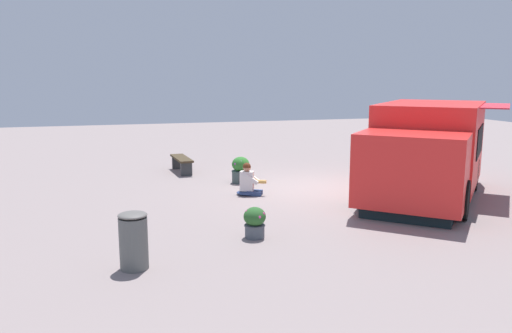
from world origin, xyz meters
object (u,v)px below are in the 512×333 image
at_px(person_customer, 248,183).
at_px(plaza_bench, 182,161).
at_px(planter_flowering_far, 255,222).
at_px(food_truck, 426,153).
at_px(planter_flowering_near, 241,170).
at_px(trash_bin, 134,240).

distance_m(person_customer, plaza_bench, 3.71).
bearing_deg(planter_flowering_far, food_truck, 21.91).
bearing_deg(planter_flowering_near, person_customer, -96.84).
height_order(planter_flowering_near, planter_flowering_far, planter_flowering_near).
bearing_deg(person_customer, trash_bin, -124.85).
bearing_deg(planter_flowering_far, planter_flowering_near, 78.75).
xyz_separation_m(person_customer, planter_flowering_far, (-0.78, -3.32, -0.01)).
xyz_separation_m(food_truck, planter_flowering_near, (-3.95, 2.83, -0.72)).
xyz_separation_m(food_truck, plaza_bench, (-5.32, 4.86, -0.73)).
height_order(person_customer, planter_flowering_far, person_customer).
bearing_deg(person_customer, planter_flowering_near, 83.16).
distance_m(food_truck, planter_flowering_near, 4.91).
relative_size(person_customer, plaza_bench, 0.51).
bearing_deg(food_truck, planter_flowering_far, -158.09).
distance_m(planter_flowering_far, trash_bin, 2.40).
relative_size(person_customer, trash_bin, 0.91).
height_order(person_customer, planter_flowering_near, person_customer).
relative_size(planter_flowering_near, planter_flowering_far, 1.28).
height_order(plaza_bench, trash_bin, trash_bin).
distance_m(person_customer, planter_flowering_near, 1.49).
xyz_separation_m(plaza_bench, trash_bin, (-1.79, -7.79, 0.10)).
relative_size(food_truck, planter_flowering_far, 9.39).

